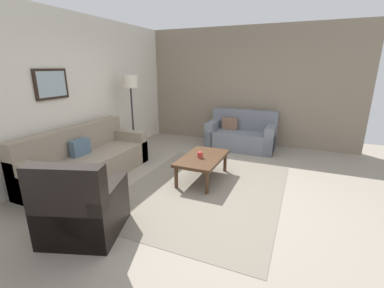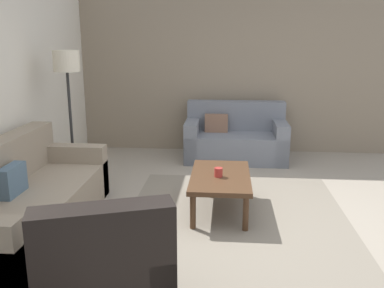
% 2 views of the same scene
% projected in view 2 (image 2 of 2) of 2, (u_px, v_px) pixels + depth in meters
% --- Properties ---
extents(ground_plane, '(8.00, 8.00, 0.00)m').
position_uv_depth(ground_plane, '(237.00, 225.00, 4.25)').
color(ground_plane, gray).
extents(stone_feature_panel, '(0.12, 5.20, 2.80)m').
position_uv_depth(stone_feature_panel, '(235.00, 67.00, 6.81)').
color(stone_feature_panel, gray).
rests_on(stone_feature_panel, ground_plane).
extents(area_rug, '(3.03, 2.34, 0.01)m').
position_uv_depth(area_rug, '(237.00, 224.00, 4.25)').
color(area_rug, gray).
rests_on(area_rug, ground_plane).
extents(couch_main, '(2.28, 0.90, 0.88)m').
position_uv_depth(couch_main, '(19.00, 204.00, 4.01)').
color(couch_main, gray).
rests_on(couch_main, ground_plane).
extents(couch_loveseat, '(0.85, 1.55, 0.88)m').
position_uv_depth(couch_loveseat, '(235.00, 139.00, 6.56)').
color(couch_loveseat, slate).
rests_on(couch_loveseat, ground_plane).
extents(armchair_leather, '(1.01, 1.01, 0.95)m').
position_uv_depth(armchair_leather, '(106.00, 287.00, 2.65)').
color(armchair_leather, black).
rests_on(armchair_leather, ground_plane).
extents(coffee_table, '(1.10, 0.64, 0.41)m').
position_uv_depth(coffee_table, '(220.00, 179.00, 4.53)').
color(coffee_table, '#472D1C').
rests_on(coffee_table, ground_plane).
extents(cup, '(0.09, 0.09, 0.10)m').
position_uv_depth(cup, '(218.00, 172.00, 4.45)').
color(cup, '#B2332D').
rests_on(cup, coffee_table).
extents(lamp_standing, '(0.32, 0.32, 1.71)m').
position_uv_depth(lamp_standing, '(67.00, 75.00, 5.12)').
color(lamp_standing, black).
rests_on(lamp_standing, ground_plane).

